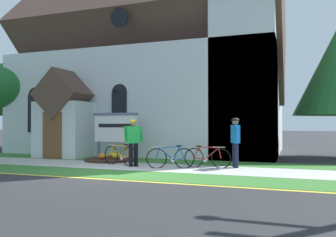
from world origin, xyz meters
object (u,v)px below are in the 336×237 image
(bicycle_red, at_px, (120,155))
(cyclist_in_green_jersey, at_px, (133,139))
(cyclist_in_yellow_jersey, at_px, (235,138))
(bicycle_silver, at_px, (207,157))
(church_sign, at_px, (115,129))
(yard_deciduous_tree, at_px, (15,91))
(bicycle_blue, at_px, (171,158))

(bicycle_red, xyz_separation_m, cyclist_in_green_jersey, (0.65, -0.23, 0.64))
(cyclist_in_yellow_jersey, bearing_deg, bicycle_silver, -162.35)
(church_sign, height_order, yard_deciduous_tree, yard_deciduous_tree)
(bicycle_red, distance_m, cyclist_in_yellow_jersey, 4.33)
(cyclist_in_green_jersey, xyz_separation_m, cyclist_in_yellow_jersey, (3.55, 0.96, 0.04))
(church_sign, distance_m, bicycle_silver, 4.70)
(bicycle_silver, bearing_deg, yard_deciduous_tree, 162.02)
(cyclist_in_yellow_jersey, bearing_deg, yard_deciduous_tree, 164.43)
(yard_deciduous_tree, bearing_deg, bicycle_blue, -22.32)
(cyclist_in_green_jersey, distance_m, cyclist_in_yellow_jersey, 3.68)
(bicycle_blue, xyz_separation_m, cyclist_in_green_jersey, (-1.42, -0.06, 0.65))
(bicycle_silver, bearing_deg, church_sign, 163.20)
(bicycle_blue, relative_size, cyclist_in_green_jersey, 0.92)
(church_sign, xyz_separation_m, yard_deciduous_tree, (-8.09, 2.72, 2.18))
(bicycle_blue, bearing_deg, bicycle_silver, 26.73)
(church_sign, xyz_separation_m, bicycle_blue, (3.23, -1.92, -0.97))
(bicycle_blue, xyz_separation_m, cyclist_in_yellow_jersey, (2.13, 0.90, 0.69))
(bicycle_red, distance_m, bicycle_silver, 3.28)
(bicycle_blue, bearing_deg, yard_deciduous_tree, 157.68)
(church_sign, relative_size, bicycle_red, 1.33)
(cyclist_in_yellow_jersey, height_order, yard_deciduous_tree, yard_deciduous_tree)
(bicycle_red, bearing_deg, bicycle_silver, 7.47)
(bicycle_red, height_order, cyclist_in_green_jersey, cyclist_in_green_jersey)
(cyclist_in_green_jersey, distance_m, yard_deciduous_tree, 11.24)
(church_sign, xyz_separation_m, bicycle_silver, (4.40, -1.33, -0.98))
(bicycle_silver, height_order, cyclist_in_green_jersey, cyclist_in_green_jersey)
(church_sign, bearing_deg, bicycle_silver, -16.80)
(bicycle_silver, relative_size, cyclist_in_yellow_jersey, 0.95)
(bicycle_red, relative_size, bicycle_silver, 0.98)
(bicycle_red, bearing_deg, cyclist_in_yellow_jersey, 9.86)
(bicycle_red, bearing_deg, yard_deciduous_tree, 154.14)
(cyclist_in_yellow_jersey, bearing_deg, bicycle_blue, -157.21)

